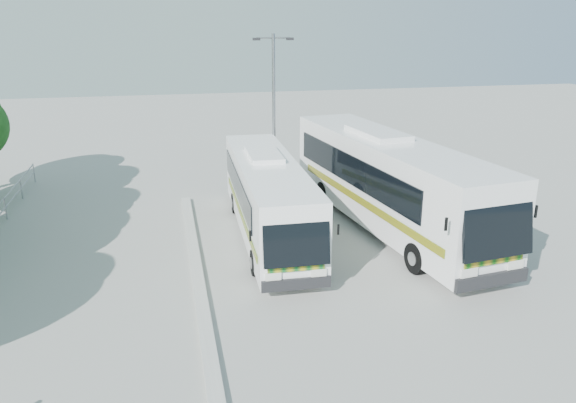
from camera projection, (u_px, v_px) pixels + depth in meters
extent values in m
plane|color=gray|center=(273.00, 290.00, 18.03)|extent=(100.00, 100.00, 0.00)
cube|color=#B2B2AD|center=(196.00, 268.00, 19.39)|extent=(0.40, 16.00, 0.15)
cylinder|color=gray|center=(30.00, 178.00, 28.82)|extent=(0.06, 0.06, 1.00)
cube|color=white|center=(268.00, 196.00, 22.02)|extent=(2.48, 10.79, 2.73)
cube|color=black|center=(296.00, 238.00, 16.88)|extent=(2.07, 0.46, 1.74)
cube|color=black|center=(237.00, 185.00, 22.20)|extent=(0.24, 8.60, 0.98)
cube|color=black|center=(294.00, 182.00, 22.62)|extent=(0.24, 8.60, 0.98)
cube|color=#0C551F|center=(240.00, 212.00, 21.72)|extent=(0.24, 9.31, 0.25)
cylinder|color=black|center=(255.00, 263.00, 18.96)|extent=(0.29, 0.90, 0.90)
cylinder|color=black|center=(313.00, 258.00, 19.33)|extent=(0.29, 0.90, 0.90)
cylinder|color=black|center=(235.00, 203.00, 25.05)|extent=(0.29, 0.90, 0.90)
cylinder|color=black|center=(280.00, 200.00, 25.42)|extent=(0.29, 0.90, 0.90)
cube|color=white|center=(388.00, 180.00, 22.79)|extent=(4.38, 13.26, 3.31)
cube|color=black|center=(498.00, 224.00, 16.82)|extent=(2.54, 0.82, 2.11)
cube|color=black|center=(351.00, 170.00, 22.80)|extent=(1.41, 10.33, 1.19)
cube|color=black|center=(410.00, 164.00, 23.69)|extent=(1.41, 10.33, 1.19)
cube|color=#0A4B0C|center=(361.00, 201.00, 22.25)|extent=(1.50, 11.19, 0.30)
cylinder|color=black|center=(416.00, 258.00, 19.08)|extent=(0.46, 1.12, 1.08)
cylinder|color=black|center=(476.00, 249.00, 19.87)|extent=(0.46, 1.12, 1.08)
cylinder|color=black|center=(324.00, 193.00, 26.16)|extent=(0.46, 1.12, 1.08)
cylinder|color=black|center=(371.00, 188.00, 26.95)|extent=(0.46, 1.12, 1.08)
cylinder|color=gray|center=(274.00, 118.00, 26.39)|extent=(0.16, 0.16, 7.66)
cylinder|color=gray|center=(273.00, 38.00, 25.26)|extent=(1.53, 0.12, 0.08)
cube|color=black|center=(256.00, 39.00, 25.14)|extent=(0.34, 0.18, 0.11)
cube|color=black|center=(290.00, 39.00, 25.41)|extent=(0.34, 0.18, 0.11)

